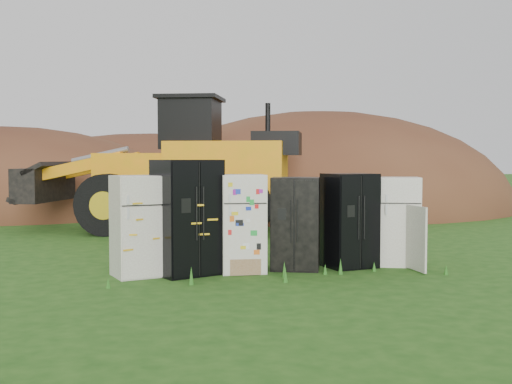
% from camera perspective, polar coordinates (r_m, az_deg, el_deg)
% --- Properties ---
extents(ground, '(120.00, 120.00, 0.00)m').
position_cam_1_polar(ground, '(11.36, 1.67, -6.96)').
color(ground, '#1F4D14').
rests_on(ground, ground).
extents(fridge_leftmost, '(0.89, 0.87, 1.68)m').
position_cam_1_polar(fridge_leftmost, '(10.87, -10.56, -2.99)').
color(fridge_leftmost, white).
rests_on(fridge_leftmost, ground).
extents(fridge_black_side, '(1.23, 1.10, 1.94)m').
position_cam_1_polar(fridge_black_side, '(10.91, -6.15, -2.25)').
color(fridge_black_side, black).
rests_on(fridge_black_side, ground).
extents(fridge_sticker, '(0.82, 0.76, 1.69)m').
position_cam_1_polar(fridge_sticker, '(11.08, -1.20, -2.81)').
color(fridge_sticker, silver).
rests_on(fridge_sticker, ground).
extents(fridge_dark_mid, '(1.03, 0.94, 1.63)m').
position_cam_1_polar(fridge_dark_mid, '(11.37, 3.53, -2.81)').
color(fridge_dark_mid, black).
rests_on(fridge_dark_mid, ground).
extents(fridge_black_right, '(0.95, 0.84, 1.70)m').
position_cam_1_polar(fridge_black_right, '(11.70, 8.32, -2.52)').
color(fridge_black_right, black).
rests_on(fridge_black_right, ground).
extents(fridge_open_door, '(0.93, 0.90, 1.62)m').
position_cam_1_polar(fridge_open_door, '(12.09, 12.57, -2.55)').
color(fridge_open_door, white).
rests_on(fridge_open_door, ground).
extents(wheel_loader, '(8.07, 5.52, 3.62)m').
position_cam_1_polar(wheel_loader, '(17.54, -8.70, 2.46)').
color(wheel_loader, orange).
rests_on(wheel_loader, ground).
extents(dirt_mound_right, '(14.84, 10.88, 7.43)m').
position_cam_1_polar(dirt_mound_right, '(24.07, 5.95, -1.70)').
color(dirt_mound_right, '#4E2719').
rests_on(dirt_mound_right, ground).
extents(dirt_mound_left, '(13.97, 10.48, 6.28)m').
position_cam_1_polar(dirt_mound_left, '(25.24, -21.42, -1.67)').
color(dirt_mound_left, '#4E2719').
rests_on(dirt_mound_left, ground).
extents(dirt_mound_back, '(16.99, 11.33, 6.10)m').
position_cam_1_polar(dirt_mound_back, '(28.30, -9.10, -1.02)').
color(dirt_mound_back, '#4E2719').
rests_on(dirt_mound_back, ground).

